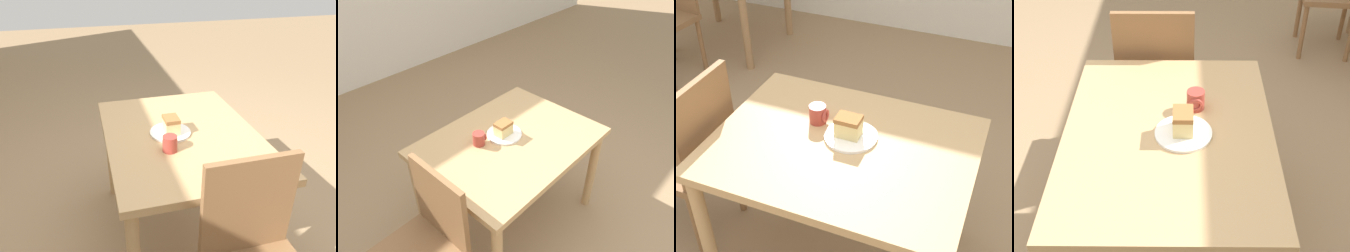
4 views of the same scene
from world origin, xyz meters
TOP-DOWN VIEW (x-y plane):
  - ground_plane at (0.00, 0.00)m, footprint 14.00×14.00m
  - dining_table_near at (-0.04, 0.35)m, footprint 1.08×0.82m
  - plate at (-0.03, 0.41)m, footprint 0.22×0.22m
  - cake_slice at (-0.04, 0.41)m, footprint 0.10×0.08m
  - coffee_mug at (-0.20, 0.46)m, footprint 0.08×0.07m

SIDE VIEW (x-z plane):
  - ground_plane at x=0.00m, z-range 0.00..0.00m
  - dining_table_near at x=-0.04m, z-range 0.26..0.97m
  - plate at x=-0.03m, z-range 0.71..0.72m
  - coffee_mug at x=-0.20m, z-range 0.71..0.79m
  - cake_slice at x=-0.04m, z-range 0.72..0.81m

